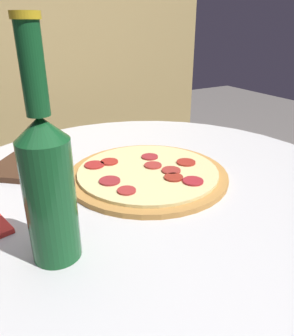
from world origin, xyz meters
TOP-DOWN VIEW (x-y plane):
  - table at (0.00, 0.00)m, footprint 0.84×0.84m
  - fence_panel at (0.00, 0.69)m, footprint 1.22×0.04m
  - pizza at (-0.00, 0.01)m, footprint 0.32×0.32m
  - beer_bottle at (-0.23, -0.14)m, footprint 0.06×0.06m
  - pizza_paddle at (-0.23, 0.19)m, footprint 0.25×0.23m

SIDE VIEW (x-z plane):
  - table at x=0.00m, z-range 0.20..0.97m
  - fence_panel at x=0.00m, z-range 0.00..1.41m
  - pizza_paddle at x=-0.23m, z-range 0.77..0.80m
  - pizza at x=0.00m, z-range 0.78..0.80m
  - beer_bottle at x=-0.23m, z-range 0.74..1.04m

